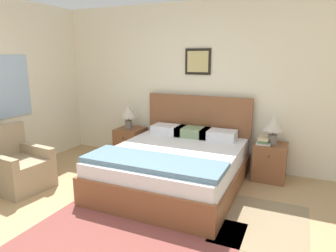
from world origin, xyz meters
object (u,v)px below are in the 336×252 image
armchair (17,168)px  nightstand_near_window (131,143)px  nightstand_by_door (270,161)px  bed (175,165)px  table_lamp_near_window (128,113)px  table_lamp_by_door (274,125)px

armchair → nightstand_near_window: bearing=161.7°
nightstand_near_window → nightstand_by_door: same height
bed → table_lamp_near_window: size_ratio=4.89×
nightstand_by_door → table_lamp_near_window: bearing=-179.6°
nightstand_by_door → table_lamp_near_window: 2.43m
table_lamp_near_window → bed: bearing=-32.2°
nightstand_near_window → table_lamp_near_window: (-0.02, -0.02, 0.55)m
armchair → nightstand_by_door: size_ratio=1.58×
bed → nightstand_by_door: size_ratio=3.83×
nightstand_by_door → bed: bearing=-146.8°
bed → nightstand_near_window: 1.40m
nightstand_by_door → table_lamp_near_window: size_ratio=1.28×
bed → table_lamp_by_door: bearing=32.3°
bed → nightstand_by_door: bearing=33.2°
armchair → bed: bearing=121.7°
nightstand_by_door → table_lamp_by_door: size_ratio=1.28×
armchair → table_lamp_near_window: table_lamp_near_window is taller
nightstand_by_door → table_lamp_near_window: (-2.36, -0.02, 0.55)m
nightstand_near_window → nightstand_by_door: size_ratio=1.00×
bed → table_lamp_by_door: 1.49m
nightstand_near_window → armchair: bearing=-113.9°
bed → nightstand_near_window: (-1.17, 0.77, -0.03)m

